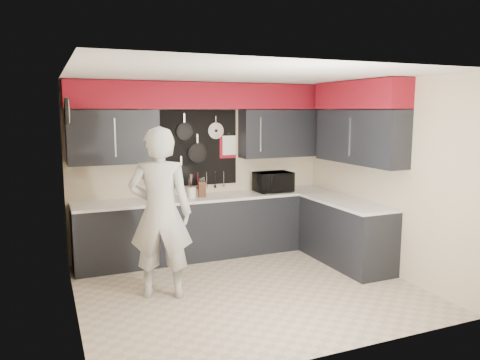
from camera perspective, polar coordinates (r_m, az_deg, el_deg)
name	(u,v)px	position (r m, az deg, el deg)	size (l,w,h in m)	color
ground	(247,288)	(5.96, 0.87, -13.07)	(4.00, 4.00, 0.00)	#B7AA8E
back_wall_assembly	(205,123)	(7.04, -4.32, 7.00)	(4.00, 0.36, 2.60)	beige
right_wall_assembly	(362,128)	(6.73, 14.65, 6.11)	(0.36, 3.50, 2.60)	beige
left_wall_assembly	(71,194)	(5.16, -19.87, -1.57)	(0.05, 3.50, 2.60)	beige
base_cabinets	(247,228)	(6.99, 0.82, -5.85)	(3.95, 2.20, 0.92)	black
microwave	(273,182)	(7.36, 4.08, -0.24)	(0.56, 0.38, 0.31)	black
knife_block	(202,189)	(6.93, -4.66, -1.13)	(0.11, 0.11, 0.23)	#361A11
utensil_crock	(192,192)	(6.88, -5.93, -1.52)	(0.12, 0.12, 0.16)	silver
coffee_maker	(162,190)	(6.75, -9.44, -1.18)	(0.20, 0.23, 0.29)	black
person	(160,213)	(5.52, -9.68, -4.00)	(0.74, 0.48, 2.02)	#B3B3B0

